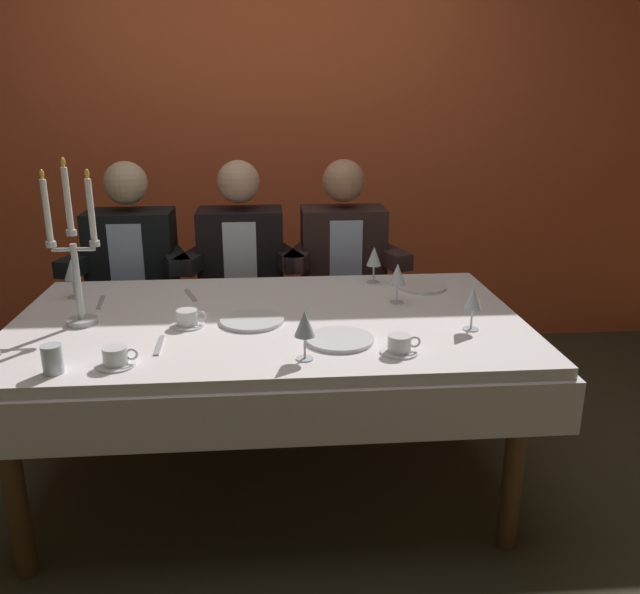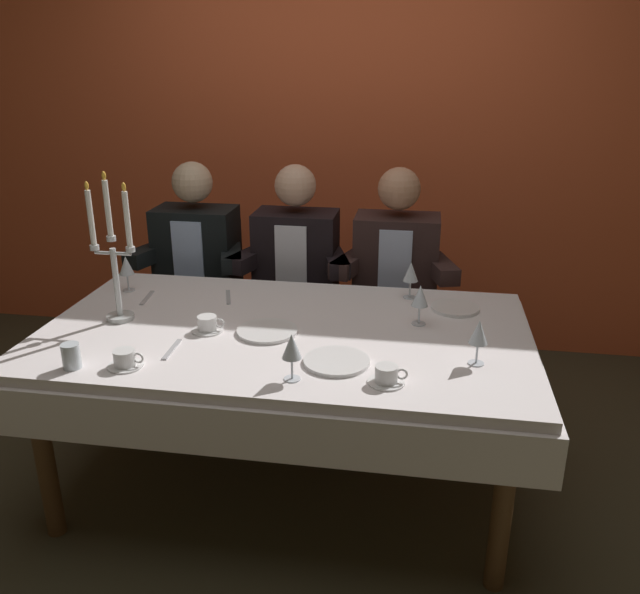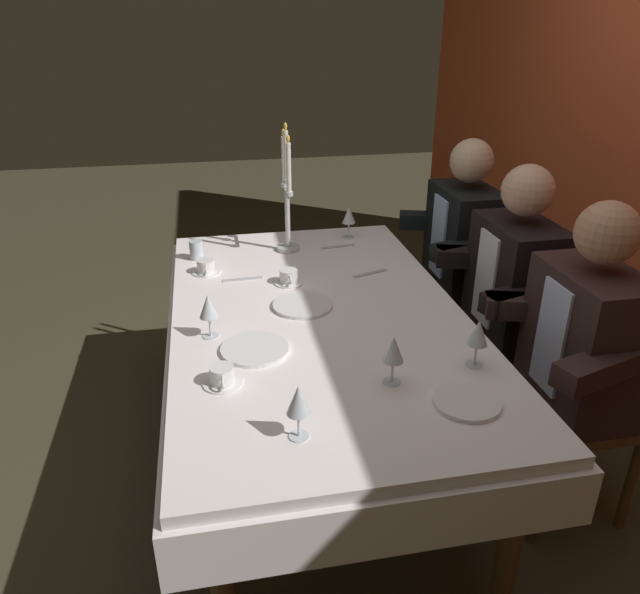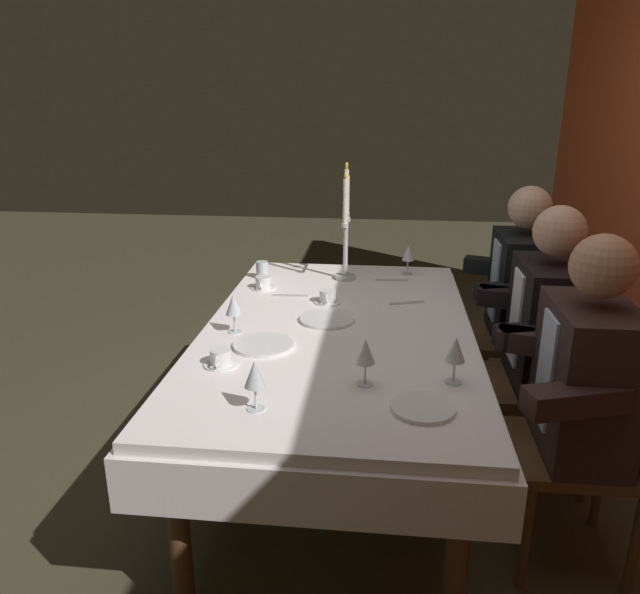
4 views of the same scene
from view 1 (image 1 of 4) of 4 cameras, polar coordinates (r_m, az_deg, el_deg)
The scene contains 22 objects.
ground_plane at distance 2.74m, azimuth -4.29°, elevation -16.55°, with size 12.00×12.00×0.00m, color #3E3927.
back_wall at distance 3.93m, azimuth -5.03°, elevation 14.86°, with size 6.00×0.12×2.70m, color #E65B32.
dining_table at distance 2.45m, azimuth -4.62°, elevation -4.43°, with size 1.94×1.14×0.74m.
candelabra at distance 2.42m, azimuth -21.17°, elevation 3.27°, with size 0.19×0.11×0.60m.
dinner_plate_0 at distance 2.17m, azimuth 1.80°, elevation -3.82°, with size 0.23×0.23×0.01m, color white.
dinner_plate_1 at distance 2.36m, azimuth -6.11°, elevation -2.10°, with size 0.24×0.24×0.01m, color white.
dinner_plate_2 at distance 2.78m, azimuth 9.14°, elevation 0.89°, with size 0.20×0.20×0.01m, color white.
wine_glass_0 at distance 1.98m, azimuth -1.39°, elevation -2.55°, with size 0.07×0.07×0.16m.
wine_glass_1 at distance 2.79m, azimuth -21.39°, elevation 2.21°, with size 0.07×0.07×0.16m.
wine_glass_2 at distance 2.82m, azimuth 4.87°, elevation 3.59°, with size 0.07×0.07×0.16m.
wine_glass_3 at distance 2.55m, azimuth 6.97°, elevation 1.98°, with size 0.07×0.07×0.16m.
wine_glass_4 at distance 2.30m, azimuth 13.59°, elevation -0.13°, with size 0.07×0.07×0.16m.
water_tumbler_0 at distance 2.08m, azimuth -22.89°, elevation -5.16°, with size 0.06×0.06×0.09m, color silver.
coffee_cup_0 at distance 2.08m, azimuth 7.17°, elevation -4.31°, with size 0.13×0.12×0.06m.
coffee_cup_1 at distance 2.07m, azimuth -17.85°, elevation -5.19°, with size 0.13×0.12×0.06m.
coffee_cup_2 at distance 2.35m, azimuth -11.80°, elevation -1.94°, with size 0.13×0.12×0.06m.
fork_0 at distance 2.70m, azimuth -11.52°, elevation 0.17°, with size 0.17×0.02×0.01m, color #B7B7BC.
spoon_1 at distance 2.71m, azimuth -19.08°, elevation -0.45°, with size 0.17×0.02×0.01m, color #B7B7BC.
fork_2 at distance 2.19m, azimuth -14.22°, elevation -4.22°, with size 0.17×0.02×0.01m, color #B7B7BC.
seated_diner_0 at distance 3.33m, azimuth -16.42°, elevation 2.96°, with size 0.63×0.48×1.24m.
seated_diner_1 at distance 3.26m, azimuth -7.06°, elevation 3.26°, with size 0.63×0.48×1.24m.
seated_diner_2 at distance 3.28m, azimuth 2.04°, elevation 3.47°, with size 0.63×0.48×1.24m.
Camera 1 is at (0.01, -2.27, 1.54)m, focal length 35.64 mm.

